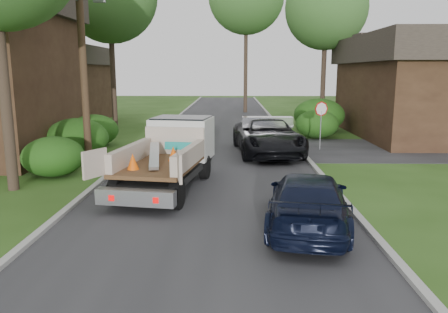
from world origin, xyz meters
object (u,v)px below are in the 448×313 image
at_px(black_pickup, 268,136).
at_px(navy_suv, 308,201).
at_px(tree_right_far, 326,8).
at_px(house_left_far, 56,83).
at_px(flatbed_truck, 174,149).
at_px(utility_pole, 82,41).
at_px(stop_sign, 321,115).
at_px(house_right, 433,85).

height_order(black_pickup, navy_suv, black_pickup).
xyz_separation_m(tree_right_far, black_pickup, (-5.10, -12.25, -7.61)).
relative_size(house_left_far, flatbed_truck, 1.19).
xyz_separation_m(utility_pole, tree_right_far, (12.98, 15.02, 3.31)).
bearing_deg(stop_sign, navy_suv, -102.74).
xyz_separation_m(flatbed_truck, navy_suv, (4.03, -4.49, -0.53)).
relative_size(stop_sign, house_left_far, 0.33).
bearing_deg(tree_right_far, house_right, -47.49).
bearing_deg(tree_right_far, house_left_far, 174.56).
relative_size(tree_right_far, navy_suv, 2.36).
bearing_deg(navy_suv, tree_right_far, -92.94).
bearing_deg(stop_sign, black_pickup, -155.94).
bearing_deg(house_right, black_pickup, -149.47).
bearing_deg(utility_pole, tree_right_far, 49.16).
height_order(house_left_far, flatbed_truck, house_left_far).
height_order(tree_right_far, flatbed_truck, tree_right_far).
bearing_deg(house_left_far, utility_pole, -64.77).
bearing_deg(house_right, stop_sign, -147.34).
xyz_separation_m(house_left_far, house_right, (26.50, -8.00, 0.11)).
distance_m(house_left_far, flatbed_truck, 23.44).
bearing_deg(tree_right_far, utility_pole, -130.84).
xyz_separation_m(black_pickup, navy_suv, (0.20, -10.25, -0.16)).
relative_size(black_pickup, navy_suv, 1.28).
bearing_deg(house_left_far, house_right, -16.80).
relative_size(stop_sign, flatbed_truck, 0.39).
distance_m(stop_sign, house_right, 9.37).
relative_size(utility_pole, flatbed_truck, 1.58).
distance_m(house_right, flatbed_truck, 18.87).
xyz_separation_m(utility_pole, navy_suv, (8.08, -7.48, -4.47)).
distance_m(utility_pole, flatbed_truck, 6.39).
relative_size(stop_sign, utility_pole, 0.25).
height_order(stop_sign, house_right, house_right).
height_order(stop_sign, house_left_far, house_left_far).
xyz_separation_m(flatbed_truck, black_pickup, (3.83, 5.76, -0.37)).
xyz_separation_m(stop_sign, house_right, (7.80, 5.00, 1.38)).
distance_m(house_left_far, black_pickup, 21.46).
height_order(house_left_far, black_pickup, house_left_far).
xyz_separation_m(house_right, flatbed_truck, (-14.43, -12.01, -1.92)).
bearing_deg(black_pickup, tree_right_far, 62.14).
height_order(stop_sign, flatbed_truck, stop_sign).
relative_size(stop_sign, black_pickup, 0.40).
relative_size(house_right, black_pickup, 2.07).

